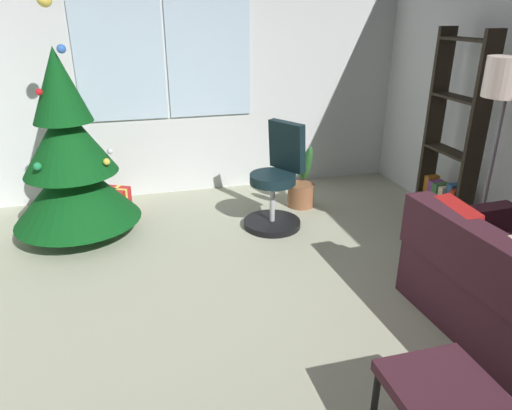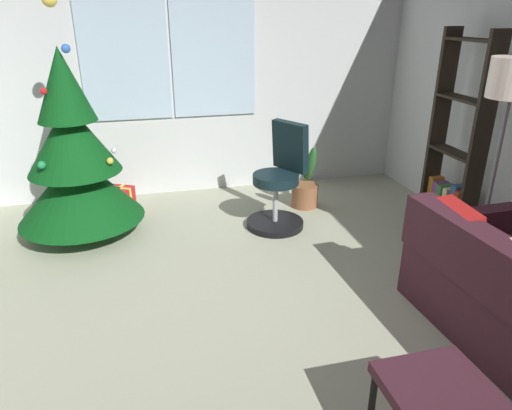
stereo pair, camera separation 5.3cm
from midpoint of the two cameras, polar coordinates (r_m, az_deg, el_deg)
The scene contains 10 objects.
ground_plane at distance 3.29m, azimuth 1.10°, elevation -15.39°, with size 4.65×5.46×0.10m, color #A4A78D.
wall_back_with_windows at distance 5.34m, azimuth -7.57°, elevation 15.86°, with size 4.65×0.12×2.70m.
footstool at distance 2.48m, azimuth 21.27°, elevation -20.68°, with size 0.49×0.48×0.39m.
holiday_tree at distance 4.51m, azimuth -22.07°, elevation 4.85°, with size 1.14×1.14×2.12m.
gift_box_red at distance 5.09m, azimuth -17.02°, elevation 0.46°, with size 0.32×0.31×0.28m.
gift_box_green at distance 5.11m, azimuth -17.30°, elevation -0.25°, with size 0.25×0.28×0.15m.
office_chair at distance 4.50m, azimuth 2.18°, elevation 2.28°, with size 0.59×0.57×1.02m.
bookshelf at distance 4.74m, azimuth 22.53°, elevation 6.73°, with size 0.18×0.64×1.85m.
floor_lamp at distance 3.84m, azimuth 27.90°, elevation 11.72°, with size 0.34×0.34×1.68m.
potted_plant at distance 5.05m, azimuth 4.99°, elevation 2.79°, with size 0.43×0.42×0.68m.
Camera 1 is at (-0.76, -2.47, 1.98)m, focal length 32.68 mm.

